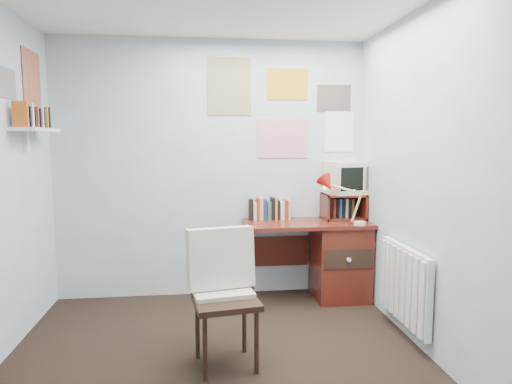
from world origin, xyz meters
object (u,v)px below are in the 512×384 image
(desk_chair, at_px, (226,302))
(radiator, at_px, (404,284))
(crt_tv, at_px, (347,176))
(desk_lamp, at_px, (360,203))
(tv_riser, at_px, (343,206))
(wall_shelf, at_px, (36,130))
(desk, at_px, (334,257))

(desk_chair, bearing_deg, radiator, 2.95)
(desk_chair, height_order, radiator, desk_chair)
(crt_tv, bearing_deg, desk_chair, -145.45)
(desk_lamp, xyz_separation_m, crt_tv, (-0.02, 0.35, 0.22))
(tv_riser, bearing_deg, desk_lamp, -80.62)
(tv_riser, relative_size, radiator, 0.50)
(tv_riser, xyz_separation_m, wall_shelf, (-2.69, -0.49, 0.74))
(radiator, xyz_separation_m, wall_shelf, (-2.86, 0.55, 1.20))
(radiator, bearing_deg, desk_chair, -168.02)
(crt_tv, bearing_deg, wall_shelf, 178.36)
(desk_chair, bearing_deg, crt_tv, 37.76)
(desk, bearing_deg, crt_tv, 40.07)
(desk_lamp, distance_m, crt_tv, 0.41)
(desk, xyz_separation_m, desk_lamp, (0.17, -0.22, 0.56))
(tv_riser, height_order, wall_shelf, wall_shelf)
(desk_lamp, relative_size, wall_shelf, 0.66)
(desk_chair, bearing_deg, tv_riser, 38.16)
(desk, bearing_deg, wall_shelf, -171.60)
(desk_chair, height_order, wall_shelf, wall_shelf)
(crt_tv, bearing_deg, tv_riser, -163.48)
(desk_lamp, bearing_deg, crt_tv, 88.63)
(desk, distance_m, wall_shelf, 2.87)
(desk_lamp, distance_m, tv_riser, 0.34)
(tv_riser, xyz_separation_m, radiator, (0.17, -1.04, -0.47))
(desk_chair, xyz_separation_m, tv_riser, (1.24, 1.34, 0.43))
(desk, relative_size, desk_chair, 1.32)
(desk, distance_m, radiator, 0.97)
(wall_shelf, bearing_deg, radiator, -10.89)
(desk, bearing_deg, desk_lamp, -51.77)
(desk, xyz_separation_m, desk_chair, (-1.12, -1.23, 0.05))
(desk, distance_m, desk_lamp, 0.63)
(tv_riser, height_order, radiator, tv_riser)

